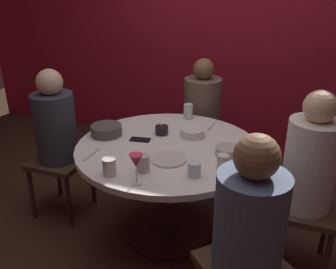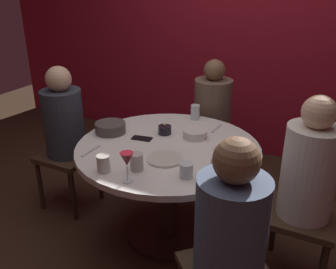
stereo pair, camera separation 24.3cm
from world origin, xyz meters
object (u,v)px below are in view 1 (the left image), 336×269
(dinner_plate, at_px, (169,159))
(dining_table, at_px, (168,167))
(cup_near_candle, at_px, (109,167))
(seated_diner_back, at_px, (202,109))
(seated_diner_left, at_px, (56,128))
(cup_by_right_diner, at_px, (188,111))
(bowl_small_white, at_px, (228,151))
(seated_diner_front_right, at_px, (250,223))
(bowl_salad_center, at_px, (192,133))
(cup_far_edge, at_px, (143,163))
(wine_glass, at_px, (136,162))
(cell_phone, at_px, (140,140))
(seated_diner_right, at_px, (310,167))
(candle_holder, at_px, (162,130))
(bowl_serving_large, at_px, (106,130))
(cup_center_front, at_px, (223,164))
(cup_by_left_diner, at_px, (194,169))

(dinner_plate, bearing_deg, dining_table, 111.30)
(cup_near_candle, bearing_deg, seated_diner_back, 82.56)
(seated_diner_left, relative_size, cup_by_right_diner, 10.03)
(bowl_small_white, bearing_deg, dinner_plate, -148.54)
(dining_table, height_order, seated_diner_front_right, seated_diner_front_right)
(bowl_salad_center, distance_m, cup_far_edge, 0.60)
(wine_glass, distance_m, cell_phone, 0.59)
(dining_table, distance_m, seated_diner_left, 0.92)
(seated_diner_right, height_order, candle_holder, seated_diner_right)
(seated_diner_back, bearing_deg, dining_table, 0.00)
(seated_diner_left, relative_size, seated_diner_right, 0.97)
(dining_table, bearing_deg, wine_glass, -88.85)
(cup_near_candle, bearing_deg, bowl_serving_large, 120.95)
(bowl_small_white, relative_size, cup_by_right_diner, 1.32)
(seated_diner_left, relative_size, cell_phone, 8.39)
(cell_phone, distance_m, cup_center_front, 0.68)
(candle_holder, xyz_separation_m, cell_phone, (-0.10, -0.15, -0.03))
(cup_far_edge, bearing_deg, bowl_salad_center, 78.33)
(dinner_plate, xyz_separation_m, bowl_small_white, (0.33, 0.20, 0.02))
(cup_by_right_diner, distance_m, cup_far_edge, 0.92)
(seated_diner_right, bearing_deg, bowl_serving_large, -0.52)
(cup_by_left_diner, xyz_separation_m, cup_center_front, (0.14, 0.10, 0.01))
(dining_table, distance_m, cell_phone, 0.27)
(dinner_plate, xyz_separation_m, bowl_salad_center, (0.03, 0.40, 0.02))
(dinner_plate, relative_size, cup_center_front, 2.08)
(seated_diner_left, xyz_separation_m, cup_near_candle, (0.73, -0.48, 0.06))
(seated_diner_left, xyz_separation_m, cup_far_edge, (0.89, -0.38, 0.06))
(cup_by_right_diner, bearing_deg, cell_phone, -109.20)
(dinner_plate, relative_size, cup_by_right_diner, 1.92)
(cell_phone, bearing_deg, cup_near_candle, -4.69)
(cup_near_candle, height_order, cup_far_edge, cup_far_edge)
(bowl_small_white, height_order, cup_by_right_diner, cup_by_right_diner)
(seated_diner_left, xyz_separation_m, seated_diner_right, (1.80, -0.00, 0.01))
(seated_diner_back, height_order, bowl_serving_large, seated_diner_back)
(wine_glass, distance_m, cup_by_left_diner, 0.34)
(dinner_plate, height_order, cup_by_left_diner, cup_by_left_diner)
(dinner_plate, bearing_deg, seated_diner_front_right, -38.26)
(seated_diner_right, xyz_separation_m, cup_center_front, (-0.48, -0.23, 0.05))
(seated_diner_front_right, xyz_separation_m, bowl_salad_center, (-0.54, 0.85, 0.03))
(cup_far_edge, bearing_deg, seated_diner_right, 22.73)
(seated_diner_back, relative_size, cup_center_front, 10.61)
(candle_holder, bearing_deg, dinner_plate, -62.81)
(seated_diner_left, bearing_deg, dining_table, 0.00)
(dining_table, relative_size, cup_near_candle, 12.22)
(dinner_plate, bearing_deg, candle_holder, 117.19)
(cup_by_left_diner, bearing_deg, bowl_salad_center, 107.91)
(cup_by_right_diner, distance_m, cup_center_front, 0.89)
(seated_diner_left, xyz_separation_m, cup_center_front, (1.32, -0.23, 0.06))
(dinner_plate, xyz_separation_m, cup_near_candle, (-0.25, -0.29, 0.04))
(dining_table, xyz_separation_m, bowl_small_white, (0.40, 0.00, 0.19))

